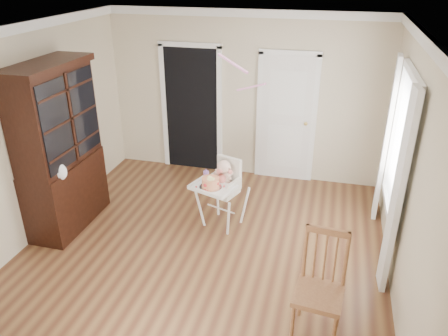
% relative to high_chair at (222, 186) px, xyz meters
% --- Properties ---
extents(floor, '(5.00, 5.00, 0.00)m').
position_rel_high_chair_xyz_m(floor, '(-0.08, -0.79, -0.61)').
color(floor, '#512D1B').
rests_on(floor, ground).
extents(ceiling, '(5.00, 5.00, 0.00)m').
position_rel_high_chair_xyz_m(ceiling, '(-0.08, -0.79, 2.09)').
color(ceiling, white).
rests_on(ceiling, wall_back).
extents(wall_back, '(4.50, 0.00, 4.50)m').
position_rel_high_chair_xyz_m(wall_back, '(-0.08, 1.71, 0.74)').
color(wall_back, '#C4B699').
rests_on(wall_back, floor).
extents(wall_left, '(0.00, 5.00, 5.00)m').
position_rel_high_chair_xyz_m(wall_left, '(-2.33, -0.79, 0.74)').
color(wall_left, '#C4B699').
rests_on(wall_left, floor).
extents(wall_right, '(0.00, 5.00, 5.00)m').
position_rel_high_chair_xyz_m(wall_right, '(2.17, -0.79, 0.74)').
color(wall_right, '#C4B699').
rests_on(wall_right, floor).
extents(crown_molding, '(4.50, 5.00, 0.12)m').
position_rel_high_chair_xyz_m(crown_molding, '(-0.08, -0.79, 2.03)').
color(crown_molding, white).
rests_on(crown_molding, ceiling).
extents(doorway, '(1.06, 0.05, 2.22)m').
position_rel_high_chair_xyz_m(doorway, '(-0.98, 1.70, 0.50)').
color(doorway, black).
rests_on(doorway, wall_back).
extents(closet_door, '(0.96, 0.09, 2.13)m').
position_rel_high_chair_xyz_m(closet_door, '(0.62, 1.69, 0.42)').
color(closet_door, white).
rests_on(closet_door, wall_back).
extents(window_right, '(0.13, 1.84, 2.30)m').
position_rel_high_chair_xyz_m(window_right, '(2.09, 0.01, 0.68)').
color(window_right, white).
rests_on(window_right, wall_right).
extents(high_chair, '(0.75, 0.84, 0.99)m').
position_rel_high_chair_xyz_m(high_chair, '(0.00, 0.00, 0.00)').
color(high_chair, white).
rests_on(high_chair, floor).
extents(baby, '(0.27, 0.26, 0.43)m').
position_rel_high_chair_xyz_m(baby, '(0.01, 0.02, 0.14)').
color(baby, beige).
rests_on(baby, high_chair).
extents(cake, '(0.30, 0.30, 0.14)m').
position_rel_high_chair_xyz_m(cake, '(-0.10, -0.23, 0.14)').
color(cake, silver).
rests_on(cake, high_chair).
extents(sippy_cup, '(0.08, 0.08, 0.18)m').
position_rel_high_chair_xyz_m(sippy_cup, '(-0.21, -0.07, 0.15)').
color(sippy_cup, pink).
rests_on(sippy_cup, high_chair).
extents(china_cabinet, '(0.59, 1.33, 2.25)m').
position_rel_high_chair_xyz_m(china_cabinet, '(-2.07, -0.49, 0.52)').
color(china_cabinet, black).
rests_on(china_cabinet, floor).
extents(dining_chair, '(0.50, 0.50, 1.11)m').
position_rel_high_chair_xyz_m(dining_chair, '(1.39, -1.66, -0.09)').
color(dining_chair, brown).
rests_on(dining_chair, floor).
extents(streamer, '(0.42, 0.30, 0.15)m').
position_rel_high_chair_xyz_m(streamer, '(0.20, -0.28, 1.70)').
color(streamer, pink).
rests_on(streamer, ceiling).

